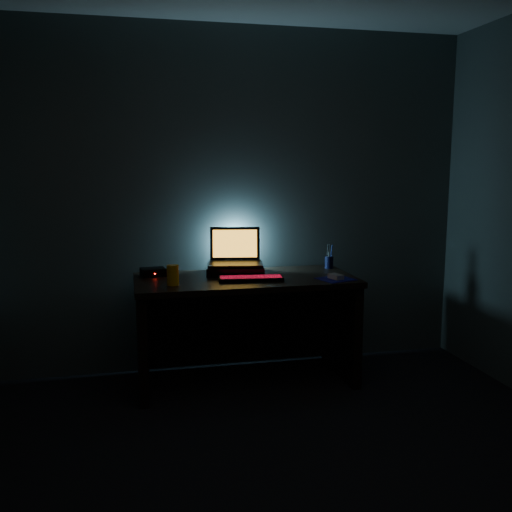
{
  "coord_description": "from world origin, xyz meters",
  "views": [
    {
      "loc": [
        -0.77,
        -2.14,
        1.52
      ],
      "look_at": [
        0.06,
        1.57,
        0.9
      ],
      "focal_mm": 40.0,
      "sensor_mm": 36.0,
      "label": 1
    }
  ],
  "objects_px": {
    "keyboard": "(251,278)",
    "pen_cup": "(329,262)",
    "mouse": "(336,277)",
    "router": "(153,272)",
    "laptop": "(235,256)",
    "juice_glass": "(173,275)"
  },
  "relations": [
    {
      "from": "juice_glass",
      "to": "pen_cup",
      "type": "bearing_deg",
      "value": 16.47
    },
    {
      "from": "keyboard",
      "to": "pen_cup",
      "type": "xyz_separation_m",
      "value": [
        0.66,
        0.31,
        0.03
      ]
    },
    {
      "from": "pen_cup",
      "to": "laptop",
      "type": "bearing_deg",
      "value": -179.99
    },
    {
      "from": "keyboard",
      "to": "router",
      "type": "relative_size",
      "value": 2.43
    },
    {
      "from": "pen_cup",
      "to": "juice_glass",
      "type": "xyz_separation_m",
      "value": [
        -1.18,
        -0.35,
        0.02
      ]
    },
    {
      "from": "router",
      "to": "juice_glass",
      "type": "bearing_deg",
      "value": -80.21
    },
    {
      "from": "laptop",
      "to": "router",
      "type": "bearing_deg",
      "value": -169.12
    },
    {
      "from": "mouse",
      "to": "juice_glass",
      "type": "height_order",
      "value": "juice_glass"
    },
    {
      "from": "keyboard",
      "to": "router",
      "type": "xyz_separation_m",
      "value": [
        -0.63,
        0.3,
        0.01
      ]
    },
    {
      "from": "mouse",
      "to": "pen_cup",
      "type": "distance_m",
      "value": 0.42
    },
    {
      "from": "laptop",
      "to": "juice_glass",
      "type": "distance_m",
      "value": 0.59
    },
    {
      "from": "laptop",
      "to": "juice_glass",
      "type": "bearing_deg",
      "value": -133.76
    },
    {
      "from": "mouse",
      "to": "keyboard",
      "type": "bearing_deg",
      "value": 153.05
    },
    {
      "from": "pen_cup",
      "to": "router",
      "type": "distance_m",
      "value": 1.3
    },
    {
      "from": "mouse",
      "to": "router",
      "type": "relative_size",
      "value": 0.57
    },
    {
      "from": "mouse",
      "to": "router",
      "type": "bearing_deg",
      "value": 144.29
    },
    {
      "from": "keyboard",
      "to": "mouse",
      "type": "xyz_separation_m",
      "value": [
        0.57,
        -0.09,
        0.01
      ]
    },
    {
      "from": "mouse",
      "to": "juice_glass",
      "type": "xyz_separation_m",
      "value": [
        -1.09,
        0.06,
        0.05
      ]
    },
    {
      "from": "mouse",
      "to": "juice_glass",
      "type": "distance_m",
      "value": 1.09
    },
    {
      "from": "laptop",
      "to": "router",
      "type": "xyz_separation_m",
      "value": [
        -0.58,
        -0.01,
        -0.09
      ]
    },
    {
      "from": "keyboard",
      "to": "juice_glass",
      "type": "distance_m",
      "value": 0.52
    },
    {
      "from": "pen_cup",
      "to": "juice_glass",
      "type": "bearing_deg",
      "value": -163.53
    }
  ]
}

